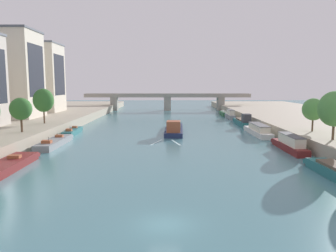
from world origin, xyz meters
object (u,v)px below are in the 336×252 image
(moored_boat_left_near, at_px, (74,131))
(tree_right_by_lamp, at_px, (336,109))
(moored_boat_left_far, at_px, (5,167))
(moored_boat_right_upstream, at_px, (244,121))
(tree_right_distant, at_px, (315,109))
(tree_left_past_mid, at_px, (22,109))
(tree_left_end_of_row, at_px, (45,100))
(bridge_far, at_px, (169,99))
(moored_boat_right_gap_after, at_px, (231,115))
(moored_boat_right_midway, at_px, (225,113))
(moored_boat_left_lone, at_px, (56,142))
(moored_boat_right_near, at_px, (291,144))
(moored_boat_right_second, at_px, (259,130))
(barge_midriver, at_px, (175,129))

(moored_boat_left_near, xyz_separation_m, tree_right_by_lamp, (45.50, -20.39, 6.38))
(tree_right_by_lamp, bearing_deg, moored_boat_left_far, -167.56)
(moored_boat_right_upstream, xyz_separation_m, tree_right_distant, (6.09, -27.47, 5.27))
(moored_boat_right_upstream, distance_m, tree_right_by_lamp, 37.28)
(moored_boat_left_near, height_order, tree_left_past_mid, tree_left_past_mid)
(moored_boat_left_near, relative_size, tree_right_distant, 1.82)
(tree_left_end_of_row, height_order, bridge_far, tree_left_end_of_row)
(moored_boat_left_near, relative_size, moored_boat_right_gap_after, 1.00)
(moored_boat_left_near, height_order, moored_boat_right_midway, moored_boat_right_midway)
(moored_boat_right_gap_after, xyz_separation_m, tree_right_distant, (6.38, -43.89, 5.03))
(moored_boat_left_near, height_order, moored_boat_right_gap_after, moored_boat_right_gap_after)
(moored_boat_left_lone, xyz_separation_m, moored_boat_right_midway, (39.22, 56.92, 0.07))
(moored_boat_left_far, height_order, tree_left_past_mid, tree_left_past_mid)
(moored_boat_left_lone, bearing_deg, moored_boat_right_upstream, 36.01)
(moored_boat_right_near, xyz_separation_m, tree_left_end_of_row, (-46.42, 18.05, 6.15))
(moored_boat_right_upstream, distance_m, moored_boat_right_midway, 28.11)
(moored_boat_right_second, height_order, bridge_far, bridge_far)
(tree_right_by_lamp, bearing_deg, bridge_far, 106.35)
(moored_boat_left_near, height_order, moored_boat_right_upstream, moored_boat_right_upstream)
(tree_right_by_lamp, height_order, bridge_far, tree_right_by_lamp)
(moored_boat_left_far, height_order, moored_boat_right_gap_after, moored_boat_right_gap_after)
(moored_boat_left_lone, distance_m, tree_right_distant, 46.10)
(barge_midriver, xyz_separation_m, tree_right_by_lamp, (23.70, -22.77, 6.08))
(tree_right_distant, xyz_separation_m, bridge_far, (-26.07, 77.23, -1.75))
(bridge_far, bearing_deg, tree_left_end_of_row, -112.13)
(barge_midriver, relative_size, moored_boat_right_gap_after, 1.78)
(moored_boat_left_near, relative_size, moored_boat_right_second, 0.71)
(moored_boat_left_near, distance_m, moored_boat_right_upstream, 43.28)
(moored_boat_right_second, distance_m, moored_boat_right_midway, 44.68)
(moored_boat_left_far, bearing_deg, tree_right_distant, 22.36)
(moored_boat_right_upstream, relative_size, tree_right_distant, 2.42)
(tree_left_past_mid, distance_m, tree_left_end_of_row, 13.09)
(moored_boat_right_upstream, height_order, tree_right_distant, tree_right_distant)
(moored_boat_right_near, height_order, tree_right_distant, tree_right_distant)
(moored_boat_left_lone, bearing_deg, tree_right_distant, 1.69)
(moored_boat_right_upstream, distance_m, tree_right_distant, 28.62)
(moored_boat_right_upstream, xyz_separation_m, moored_boat_right_midway, (-0.42, 28.11, -0.34))
(moored_boat_left_near, distance_m, tree_right_distant, 48.02)
(moored_boat_left_lone, xyz_separation_m, moored_boat_left_near, (-0.56, 12.79, 0.04))
(moored_boat_right_gap_after, xyz_separation_m, tree_left_past_mid, (-45.22, -44.76, 5.17))
(moored_boat_right_near, bearing_deg, moored_boat_left_far, -161.92)
(tree_left_past_mid, relative_size, tree_right_by_lamp, 0.82)
(moored_boat_right_near, relative_size, moored_boat_right_gap_after, 1.19)
(moored_boat_right_upstream, bearing_deg, moored_boat_left_far, -130.70)
(tree_right_by_lamp, xyz_separation_m, tree_right_distant, (0.79, 8.94, -0.75))
(moored_boat_right_near, xyz_separation_m, moored_boat_right_midway, (-0.41, 61.47, -0.46))
(moored_boat_right_gap_after, height_order, tree_left_end_of_row, tree_left_end_of_row)
(moored_boat_right_second, xyz_separation_m, tree_left_end_of_row, (-45.85, 1.26, 6.26))
(moored_boat_right_upstream, relative_size, bridge_far, 0.21)
(tree_right_by_lamp, bearing_deg, moored_boat_left_lone, 170.41)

